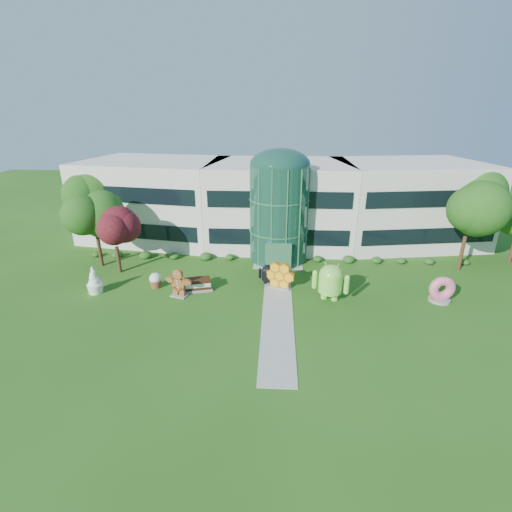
# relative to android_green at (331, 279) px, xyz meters

# --- Properties ---
(ground) EXTENTS (140.00, 140.00, 0.00)m
(ground) POSITION_rel_android_green_xyz_m (-4.34, -3.06, -1.82)
(ground) COLOR #215114
(ground) RESTS_ON ground
(building) EXTENTS (46.00, 15.00, 9.30)m
(building) POSITION_rel_android_green_xyz_m (-4.34, 14.94, 2.83)
(building) COLOR beige
(building) RESTS_ON ground
(atrium) EXTENTS (6.00, 6.00, 9.80)m
(atrium) POSITION_rel_android_green_xyz_m (-4.34, 8.94, 3.08)
(atrium) COLOR #194738
(atrium) RESTS_ON ground
(walkway) EXTENTS (2.40, 20.00, 0.04)m
(walkway) POSITION_rel_android_green_xyz_m (-4.34, -1.06, -1.80)
(walkway) COLOR #9E9E93
(walkway) RESTS_ON ground
(tree_red) EXTENTS (4.00, 4.00, 6.00)m
(tree_red) POSITION_rel_android_green_xyz_m (-19.84, 4.44, 1.18)
(tree_red) COLOR #3F0C14
(tree_red) RESTS_ON ground
(trees_backdrop) EXTENTS (52.00, 8.00, 8.40)m
(trees_backdrop) POSITION_rel_android_green_xyz_m (-4.34, 9.94, 2.38)
(trees_backdrop) COLOR #254B12
(trees_backdrop) RESTS_ON ground
(android_green) EXTENTS (3.73, 3.06, 3.65)m
(android_green) POSITION_rel_android_green_xyz_m (0.00, 0.00, 0.00)
(android_green) COLOR #7DD644
(android_green) RESTS_ON ground
(android_black) EXTENTS (2.20, 1.76, 2.19)m
(android_black) POSITION_rel_android_green_xyz_m (-5.22, 2.62, -0.73)
(android_black) COLOR black
(android_black) RESTS_ON ground
(donut) EXTENTS (2.23, 1.17, 2.26)m
(donut) POSITION_rel_android_green_xyz_m (9.17, 0.23, -0.69)
(donut) COLOR #D4507A
(donut) RESTS_ON ground
(gingerbread) EXTENTS (2.91, 1.80, 2.52)m
(gingerbread) POSITION_rel_android_green_xyz_m (-12.77, -0.15, -0.56)
(gingerbread) COLOR brown
(gingerbread) RESTS_ON ground
(ice_cream_sandwich) EXTENTS (2.70, 1.85, 1.10)m
(ice_cream_sandwich) POSITION_rel_android_green_xyz_m (-11.40, 1.02, -1.27)
(ice_cream_sandwich) COLOR black
(ice_cream_sandwich) RESTS_ON ground
(honeycomb) EXTENTS (2.97, 1.78, 2.20)m
(honeycomb) POSITION_rel_android_green_xyz_m (-4.17, 1.92, -0.72)
(honeycomb) COLOR yellow
(honeycomb) RESTS_ON ground
(froyo) EXTENTS (1.89, 1.89, 2.47)m
(froyo) POSITION_rel_android_green_xyz_m (-20.21, 0.04, -0.59)
(froyo) COLOR white
(froyo) RESTS_ON ground
(cupcake) EXTENTS (1.36, 1.36, 1.39)m
(cupcake) POSITION_rel_android_green_xyz_m (-15.28, 1.38, -1.13)
(cupcake) COLOR white
(cupcake) RESTS_ON ground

